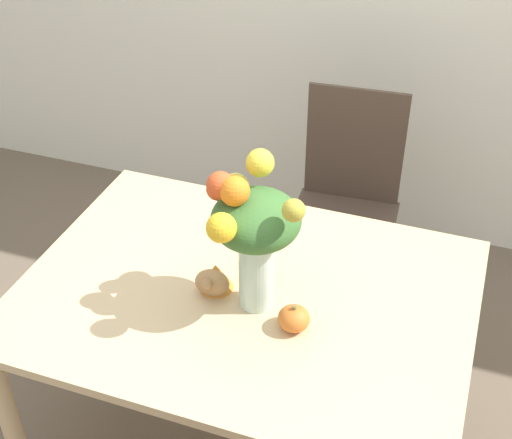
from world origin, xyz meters
The scene contains 5 objects.
dining_table centered at (0.00, 0.00, 0.63)m, with size 1.34×0.98×0.72m.
flower_vase centered at (0.04, -0.04, 0.99)m, with size 0.31×0.29×0.47m.
pumpkin centered at (0.18, -0.10, 0.76)m, with size 0.09×0.09×0.08m.
turkey_figurine centered at (-0.09, -0.03, 0.76)m, with size 0.11×0.14×0.09m.
dining_chair_near_window centered at (0.11, 0.89, 0.48)m, with size 0.45×0.45×0.94m.
Camera 1 is at (0.57, -1.50, 2.13)m, focal length 50.00 mm.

